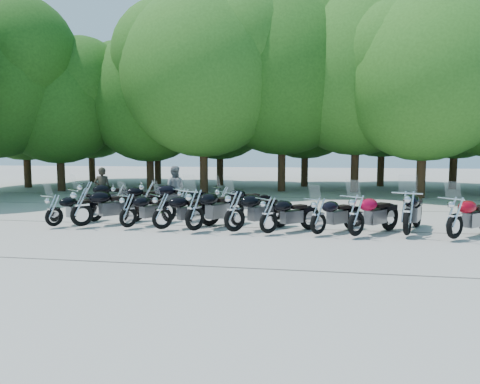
# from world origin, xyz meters

# --- Properties ---
(ground) EXTENTS (90.00, 90.00, 0.00)m
(ground) POSITION_xyz_m (0.00, 0.00, 0.00)
(ground) COLOR gray
(ground) RESTS_ON ground
(tree_0) EXTENTS (7.50, 7.50, 9.21)m
(tree_0) POSITION_xyz_m (-15.42, 12.98, 5.45)
(tree_0) COLOR #3A2614
(tree_0) RESTS_ON ground
(tree_1) EXTENTS (6.97, 6.97, 8.55)m
(tree_1) POSITION_xyz_m (-12.04, 11.24, 5.06)
(tree_1) COLOR #3A2614
(tree_1) RESTS_ON ground
(tree_2) EXTENTS (7.31, 7.31, 8.97)m
(tree_2) POSITION_xyz_m (-7.25, 12.84, 5.31)
(tree_2) COLOR #3A2614
(tree_2) RESTS_ON ground
(tree_3) EXTENTS (8.70, 8.70, 10.67)m
(tree_3) POSITION_xyz_m (-3.57, 11.24, 6.32)
(tree_3) COLOR #3A2614
(tree_3) RESTS_ON ground
(tree_4) EXTENTS (9.13, 9.13, 11.20)m
(tree_4) POSITION_xyz_m (0.54, 13.09, 6.64)
(tree_4) COLOR #3A2614
(tree_4) RESTS_ON ground
(tree_5) EXTENTS (9.04, 9.04, 11.10)m
(tree_5) POSITION_xyz_m (4.61, 13.20, 6.57)
(tree_5) COLOR #3A2614
(tree_5) RESTS_ON ground
(tree_6) EXTENTS (8.00, 8.00, 9.82)m
(tree_6) POSITION_xyz_m (7.55, 10.82, 5.81)
(tree_6) COLOR #3A2614
(tree_6) RESTS_ON ground
(tree_9) EXTENTS (7.59, 7.59, 9.32)m
(tree_9) POSITION_xyz_m (-13.53, 17.59, 5.52)
(tree_9) COLOR #3A2614
(tree_9) RESTS_ON ground
(tree_10) EXTENTS (7.78, 7.78, 9.55)m
(tree_10) POSITION_xyz_m (-8.29, 16.97, 5.66)
(tree_10) COLOR #3A2614
(tree_10) RESTS_ON ground
(tree_11) EXTENTS (7.56, 7.56, 9.28)m
(tree_11) POSITION_xyz_m (-3.76, 16.43, 5.49)
(tree_11) COLOR #3A2614
(tree_11) RESTS_ON ground
(tree_12) EXTENTS (7.88, 7.88, 9.67)m
(tree_12) POSITION_xyz_m (1.80, 16.47, 5.72)
(tree_12) COLOR #3A2614
(tree_12) RESTS_ON ground
(tree_13) EXTENTS (8.31, 8.31, 10.20)m
(tree_13) POSITION_xyz_m (6.69, 17.47, 6.04)
(tree_13) COLOR #3A2614
(tree_13) RESTS_ON ground
(tree_14) EXTENTS (8.02, 8.02, 9.84)m
(tree_14) POSITION_xyz_m (10.68, 16.09, 5.83)
(tree_14) COLOR #3A2614
(tree_14) RESTS_ON ground
(motorcycle_0) EXTENTS (1.42, 2.14, 1.17)m
(motorcycle_0) POSITION_xyz_m (-5.60, 0.44, 0.58)
(motorcycle_0) COLOR black
(motorcycle_0) RESTS_ON ground
(motorcycle_1) EXTENTS (2.15, 2.38, 1.39)m
(motorcycle_1) POSITION_xyz_m (-4.73, 0.54, 0.70)
(motorcycle_1) COLOR black
(motorcycle_1) RESTS_ON ground
(motorcycle_2) EXTENTS (1.65, 2.19, 1.22)m
(motorcycle_2) POSITION_xyz_m (-3.27, 0.61, 0.61)
(motorcycle_2) COLOR black
(motorcycle_2) RESTS_ON ground
(motorcycle_3) EXTENTS (2.10, 2.04, 1.27)m
(motorcycle_3) POSITION_xyz_m (-2.16, 0.49, 0.63)
(motorcycle_3) COLOR black
(motorcycle_3) RESTS_ON ground
(motorcycle_4) EXTENTS (1.91, 2.59, 1.43)m
(motorcycle_4) POSITION_xyz_m (-1.14, 0.39, 0.72)
(motorcycle_4) COLOR black
(motorcycle_4) RESTS_ON ground
(motorcycle_5) EXTENTS (2.24, 2.30, 1.39)m
(motorcycle_5) POSITION_xyz_m (0.02, 0.42, 0.70)
(motorcycle_5) COLOR black
(motorcycle_5) RESTS_ON ground
(motorcycle_6) EXTENTS (2.03, 1.95, 1.22)m
(motorcycle_6) POSITION_xyz_m (1.00, 0.38, 0.61)
(motorcycle_6) COLOR black
(motorcycle_6) RESTS_ON ground
(motorcycle_7) EXTENTS (1.91, 2.06, 1.22)m
(motorcycle_7) POSITION_xyz_m (2.36, 0.46, 0.61)
(motorcycle_7) COLOR black
(motorcycle_7) RESTS_ON ground
(motorcycle_8) EXTENTS (2.09, 2.29, 1.35)m
(motorcycle_8) POSITION_xyz_m (3.37, 0.34, 0.67)
(motorcycle_8) COLOR #9E0527
(motorcycle_8) RESTS_ON ground
(motorcycle_9) EXTENTS (1.64, 2.69, 1.46)m
(motorcycle_9) POSITION_xyz_m (4.76, 0.66, 0.73)
(motorcycle_9) COLOR black
(motorcycle_9) RESTS_ON ground
(motorcycle_10) EXTENTS (2.22, 2.13, 1.33)m
(motorcycle_10) POSITION_xyz_m (5.89, 0.40, 0.67)
(motorcycle_10) COLOR maroon
(motorcycle_10) RESTS_ON ground
(motorcycle_11) EXTENTS (2.18, 2.39, 1.41)m
(motorcycle_11) POSITION_xyz_m (-5.94, 3.04, 0.70)
(motorcycle_11) COLOR black
(motorcycle_11) RESTS_ON ground
(motorcycle_12) EXTENTS (2.33, 1.64, 1.28)m
(motorcycle_12) POSITION_xyz_m (-4.80, 3.32, 0.64)
(motorcycle_12) COLOR black
(motorcycle_12) RESTS_ON ground
(motorcycle_13) EXTENTS (2.63, 1.75, 1.43)m
(motorcycle_13) POSITION_xyz_m (-3.58, 3.10, 0.72)
(motorcycle_13) COLOR black
(motorcycle_13) RESTS_ON ground
(motorcycle_14) EXTENTS (1.61, 2.07, 1.16)m
(motorcycle_14) POSITION_xyz_m (-2.30, 3.15, 0.58)
(motorcycle_14) COLOR black
(motorcycle_14) RESTS_ON ground
(motorcycle_15) EXTENTS (2.24, 1.75, 1.26)m
(motorcycle_15) POSITION_xyz_m (-0.87, 3.14, 0.63)
(motorcycle_15) COLOR black
(motorcycle_15) RESTS_ON ground
(rider_0) EXTENTS (0.71, 0.56, 1.72)m
(rider_0) POSITION_xyz_m (-5.88, 4.13, 0.86)
(rider_0) COLOR #2B261C
(rider_0) RESTS_ON ground
(rider_1) EXTENTS (0.90, 0.72, 1.77)m
(rider_1) POSITION_xyz_m (-3.09, 4.54, 0.88)
(rider_1) COLOR gray
(rider_1) RESTS_ON ground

